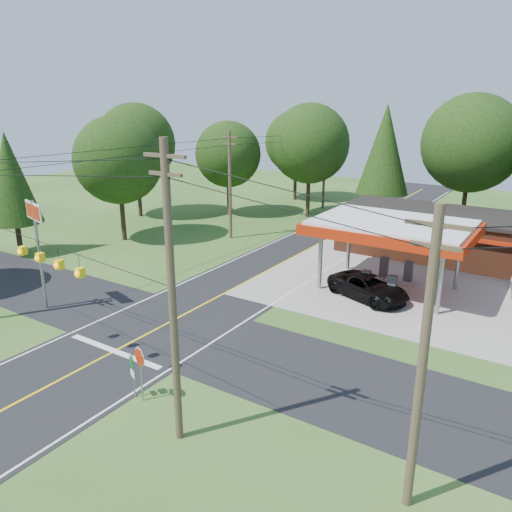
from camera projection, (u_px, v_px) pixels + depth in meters
The scene contains 16 objects.
ground at pixel (162, 326), 29.07m from camera, with size 120.00×120.00×0.00m, color #2B581F.
main_highway at pixel (162, 326), 29.07m from camera, with size 8.00×120.00×0.02m, color black.
cross_road at pixel (162, 326), 29.07m from camera, with size 70.00×7.00×0.02m, color black.
lane_center_yellow at pixel (162, 326), 29.06m from camera, with size 0.15×110.00×0.00m, color yellow.
gas_canopy at pixel (392, 230), 33.52m from camera, with size 10.60×7.40×4.88m.
convenience_store at pixel (440, 233), 41.70m from camera, with size 16.40×7.55×3.80m.
utility_pole_near_right at pixel (172, 296), 17.79m from camera, with size 1.80×0.30×11.50m.
utility_pole_far_left at pixel (230, 184), 46.06m from camera, with size 1.80×0.30×10.00m.
utility_pole_right_b at pixel (422, 362), 14.81m from camera, with size 1.80×0.30×10.00m.
utility_pole_north at pixel (324, 169), 59.02m from camera, with size 0.30×0.30×9.50m.
overhead_beacons at pixel (48, 246), 22.92m from camera, with size 17.04×2.04×1.03m.
treeline_backdrop at pixel (346, 158), 45.60m from camera, with size 70.27×51.59×13.30m.
suv_car at pixel (368, 287), 32.92m from camera, with size 5.64×5.64×1.57m, color black.
big_stop_sign at pixel (36, 230), 30.06m from camera, with size 2.49×0.80×6.91m.
octagonal_stop_sign at pixel (140, 361), 21.34m from camera, with size 0.85×0.34×2.60m.
route_sign_post at pixel (133, 370), 21.76m from camera, with size 0.44×0.21×2.28m.
Camera 1 is at (19.01, -19.24, 12.68)m, focal length 35.00 mm.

